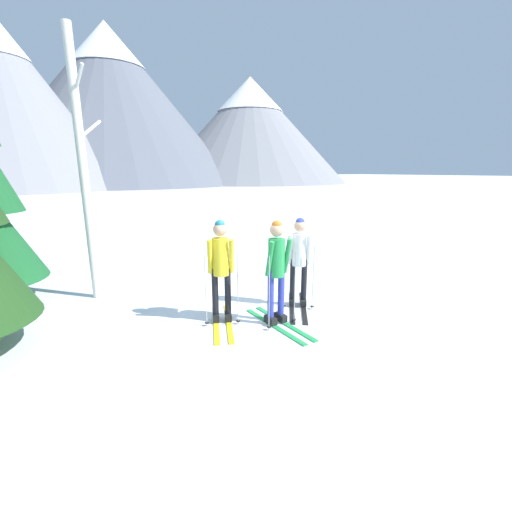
{
  "coord_description": "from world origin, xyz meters",
  "views": [
    {
      "loc": [
        -2.86,
        -5.13,
        2.6
      ],
      "look_at": [
        0.1,
        0.4,
        1.05
      ],
      "focal_mm": 24.27,
      "sensor_mm": 36.0,
      "label": 1
    }
  ],
  "objects_px": {
    "skier_in_yellow": "(221,265)",
    "skier_in_white": "(299,259)",
    "birch_tree_tall": "(83,169)",
    "skier_in_green": "(277,268)"
  },
  "relations": [
    {
      "from": "birch_tree_tall",
      "to": "skier_in_yellow",
      "type": "bearing_deg",
      "value": -51.76
    },
    {
      "from": "skier_in_yellow",
      "to": "skier_in_white",
      "type": "distance_m",
      "value": 1.6
    },
    {
      "from": "skier_in_green",
      "to": "skier_in_white",
      "type": "height_order",
      "value": "skier_in_green"
    },
    {
      "from": "birch_tree_tall",
      "to": "skier_in_white",
      "type": "bearing_deg",
      "value": -34.93
    },
    {
      "from": "skier_in_yellow",
      "to": "skier_in_green",
      "type": "height_order",
      "value": "skier_in_green"
    },
    {
      "from": "skier_in_yellow",
      "to": "skier_in_green",
      "type": "distance_m",
      "value": 0.96
    },
    {
      "from": "skier_in_yellow",
      "to": "birch_tree_tall",
      "type": "distance_m",
      "value": 3.4
    },
    {
      "from": "skier_in_yellow",
      "to": "skier_in_white",
      "type": "relative_size",
      "value": 1.03
    },
    {
      "from": "birch_tree_tall",
      "to": "skier_in_green",
      "type": "bearing_deg",
      "value": -47.52
    },
    {
      "from": "skier_in_white",
      "to": "birch_tree_tall",
      "type": "xyz_separation_m",
      "value": [
        -3.45,
        2.41,
        1.66
      ]
    }
  ]
}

